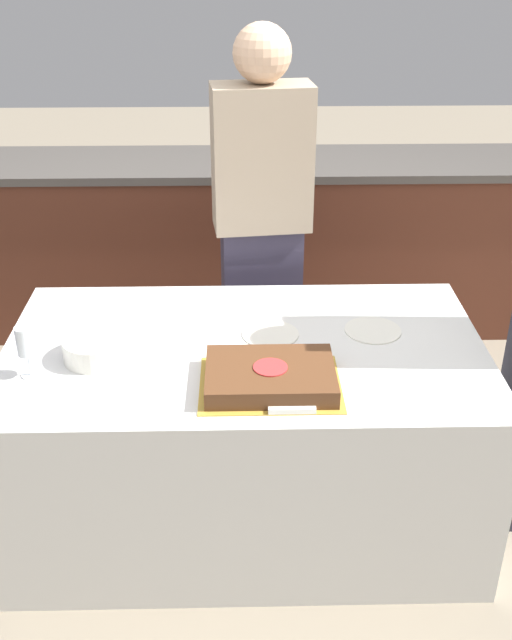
{
  "coord_description": "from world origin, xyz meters",
  "views": [
    {
      "loc": [
        -0.01,
        -2.2,
        2.01
      ],
      "look_at": [
        0.04,
        0.0,
        0.82
      ],
      "focal_mm": 42.0,
      "sensor_mm": 36.0,
      "label": 1
    }
  ],
  "objects_px": {
    "plate_stack": "(96,348)",
    "wine_glass": "(26,343)",
    "person_cutting_cake": "(262,228)",
    "cake": "(270,377)"
  },
  "relations": [
    {
      "from": "person_cutting_cake",
      "to": "plate_stack",
      "type": "bearing_deg",
      "value": 46.93
    },
    {
      "from": "plate_stack",
      "to": "person_cutting_cake",
      "type": "height_order",
      "value": "person_cutting_cake"
    },
    {
      "from": "cake",
      "to": "wine_glass",
      "type": "bearing_deg",
      "value": 174.45
    },
    {
      "from": "cake",
      "to": "wine_glass",
      "type": "relative_size",
      "value": 2.53
    },
    {
      "from": "plate_stack",
      "to": "wine_glass",
      "type": "xyz_separation_m",
      "value": [
        -0.19,
        -0.1,
        0.08
      ]
    },
    {
      "from": "wine_glass",
      "to": "person_cutting_cake",
      "type": "distance_m",
      "value": 1.15
    },
    {
      "from": "cake",
      "to": "person_cutting_cake",
      "type": "xyz_separation_m",
      "value": [
        0.0,
        0.94,
        0.13
      ]
    },
    {
      "from": "cake",
      "to": "wine_glass",
      "type": "distance_m",
      "value": 0.77
    },
    {
      "from": "plate_stack",
      "to": "wine_glass",
      "type": "height_order",
      "value": "wine_glass"
    },
    {
      "from": "cake",
      "to": "plate_stack",
      "type": "bearing_deg",
      "value": 162.71
    }
  ]
}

